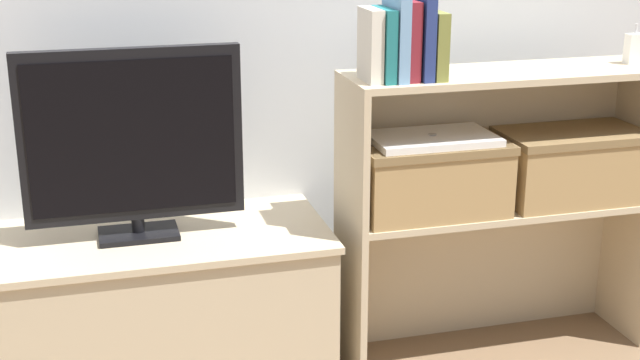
{
  "coord_description": "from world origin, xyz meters",
  "views": [
    {
      "loc": [
        -0.63,
        -2.16,
        1.37
      ],
      "look_at": [
        0.0,
        0.14,
        0.6
      ],
      "focal_mm": 50.0,
      "sensor_mm": 36.0,
      "label": 1
    }
  ],
  "objects_px": {
    "tv": "(132,140)",
    "storage_basket_right": "(571,162)",
    "book_skyblue": "(396,35)",
    "laptop": "(432,138)",
    "book_navy": "(421,35)",
    "book_olive": "(433,45)",
    "tv_stand": "(144,309)",
    "storage_basket_left": "(431,174)",
    "baby_monitor": "(634,49)",
    "book_maroon": "(408,40)",
    "book_ivory": "(371,45)",
    "book_teal": "(383,45)"
  },
  "relations": [
    {
      "from": "book_teal",
      "to": "baby_monitor",
      "type": "bearing_deg",
      "value": 2.79
    },
    {
      "from": "book_ivory",
      "to": "book_teal",
      "type": "bearing_deg",
      "value": 0.0
    },
    {
      "from": "book_ivory",
      "to": "baby_monitor",
      "type": "relative_size",
      "value": 1.64
    },
    {
      "from": "book_skyblue",
      "to": "laptop",
      "type": "relative_size",
      "value": 0.69
    },
    {
      "from": "book_teal",
      "to": "storage_basket_right",
      "type": "bearing_deg",
      "value": 2.24
    },
    {
      "from": "tv_stand",
      "to": "book_teal",
      "type": "bearing_deg",
      "value": -10.62
    },
    {
      "from": "book_navy",
      "to": "laptop",
      "type": "distance_m",
      "value": 0.31
    },
    {
      "from": "tv_stand",
      "to": "storage_basket_right",
      "type": "xyz_separation_m",
      "value": [
        1.29,
        -0.1,
        0.37
      ]
    },
    {
      "from": "book_navy",
      "to": "storage_basket_right",
      "type": "xyz_separation_m",
      "value": [
        0.51,
        0.02,
        -0.41
      ]
    },
    {
      "from": "book_skyblue",
      "to": "book_maroon",
      "type": "xyz_separation_m",
      "value": [
        0.03,
        0.0,
        -0.02
      ]
    },
    {
      "from": "tv",
      "to": "baby_monitor",
      "type": "height_order",
      "value": "baby_monitor"
    },
    {
      "from": "book_maroon",
      "to": "baby_monitor",
      "type": "xyz_separation_m",
      "value": [
        0.73,
        0.04,
        -0.06
      ]
    },
    {
      "from": "storage_basket_right",
      "to": "book_olive",
      "type": "bearing_deg",
      "value": -177.07
    },
    {
      "from": "book_teal",
      "to": "baby_monitor",
      "type": "xyz_separation_m",
      "value": [
        0.8,
        0.04,
        -0.05
      ]
    },
    {
      "from": "storage_basket_left",
      "to": "laptop",
      "type": "relative_size",
      "value": 1.21
    },
    {
      "from": "laptop",
      "to": "baby_monitor",
      "type": "bearing_deg",
      "value": 1.34
    },
    {
      "from": "book_navy",
      "to": "baby_monitor",
      "type": "relative_size",
      "value": 1.99
    },
    {
      "from": "tv",
      "to": "baby_monitor",
      "type": "xyz_separation_m",
      "value": [
        1.48,
        -0.09,
        0.2
      ]
    },
    {
      "from": "tv",
      "to": "laptop",
      "type": "height_order",
      "value": "tv"
    },
    {
      "from": "storage_basket_right",
      "to": "book_ivory",
      "type": "bearing_deg",
      "value": -177.88
    },
    {
      "from": "book_maroon",
      "to": "storage_basket_left",
      "type": "height_order",
      "value": "book_maroon"
    },
    {
      "from": "book_skyblue",
      "to": "storage_basket_left",
      "type": "relative_size",
      "value": 0.57
    },
    {
      "from": "book_ivory",
      "to": "book_olive",
      "type": "xyz_separation_m",
      "value": [
        0.18,
        0.0,
        -0.01
      ]
    },
    {
      "from": "storage_basket_left",
      "to": "laptop",
      "type": "height_order",
      "value": "laptop"
    },
    {
      "from": "storage_basket_left",
      "to": "storage_basket_right",
      "type": "distance_m",
      "value": 0.45
    },
    {
      "from": "book_teal",
      "to": "baby_monitor",
      "type": "distance_m",
      "value": 0.81
    },
    {
      "from": "storage_basket_right",
      "to": "book_skyblue",
      "type": "bearing_deg",
      "value": -177.62
    },
    {
      "from": "book_teal",
      "to": "book_ivory",
      "type": "bearing_deg",
      "value": 180.0
    },
    {
      "from": "laptop",
      "to": "book_maroon",
      "type": "bearing_deg",
      "value": -165.47
    },
    {
      "from": "book_skyblue",
      "to": "storage_basket_left",
      "type": "height_order",
      "value": "book_skyblue"
    },
    {
      "from": "tv_stand",
      "to": "storage_basket_left",
      "type": "distance_m",
      "value": 0.92
    },
    {
      "from": "tv",
      "to": "book_olive",
      "type": "distance_m",
      "value": 0.86
    },
    {
      "from": "book_ivory",
      "to": "book_maroon",
      "type": "distance_m",
      "value": 0.11
    },
    {
      "from": "tv",
      "to": "book_ivory",
      "type": "relative_size",
      "value": 3.06
    },
    {
      "from": "book_teal",
      "to": "book_navy",
      "type": "relative_size",
      "value": 0.83
    },
    {
      "from": "book_navy",
      "to": "storage_basket_left",
      "type": "distance_m",
      "value": 0.41
    },
    {
      "from": "baby_monitor",
      "to": "storage_basket_left",
      "type": "xyz_separation_m",
      "value": [
        -0.64,
        -0.02,
        -0.33
      ]
    },
    {
      "from": "storage_basket_right",
      "to": "laptop",
      "type": "height_order",
      "value": "laptop"
    },
    {
      "from": "baby_monitor",
      "to": "storage_basket_left",
      "type": "distance_m",
      "value": 0.72
    },
    {
      "from": "storage_basket_left",
      "to": "book_olive",
      "type": "bearing_deg",
      "value": -126.45
    },
    {
      "from": "book_maroon",
      "to": "book_navy",
      "type": "height_order",
      "value": "book_navy"
    },
    {
      "from": "tv_stand",
      "to": "book_olive",
      "type": "bearing_deg",
      "value": -8.77
    },
    {
      "from": "tv_stand",
      "to": "laptop",
      "type": "height_order",
      "value": "laptop"
    },
    {
      "from": "tv_stand",
      "to": "book_ivory",
      "type": "distance_m",
      "value": 1.0
    },
    {
      "from": "tv",
      "to": "storage_basket_right",
      "type": "relative_size",
      "value": 1.39
    },
    {
      "from": "book_maroon",
      "to": "book_navy",
      "type": "relative_size",
      "value": 0.9
    },
    {
      "from": "storage_basket_left",
      "to": "laptop",
      "type": "xyz_separation_m",
      "value": [
        -0.0,
        0.0,
        0.11
      ]
    },
    {
      "from": "book_teal",
      "to": "book_skyblue",
      "type": "bearing_deg",
      "value": 0.0
    },
    {
      "from": "storage_basket_left",
      "to": "baby_monitor",
      "type": "bearing_deg",
      "value": 1.34
    },
    {
      "from": "book_teal",
      "to": "storage_basket_right",
      "type": "distance_m",
      "value": 0.73
    }
  ]
}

